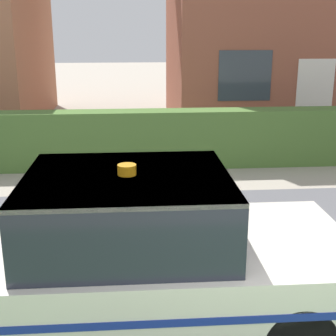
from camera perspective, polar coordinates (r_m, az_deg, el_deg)
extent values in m
cube|color=#5B5B60|center=(6.16, 7.56, -11.12)|extent=(28.00, 5.29, 0.01)
cube|color=#4C7233|center=(9.94, -3.49, 3.52)|extent=(11.88, 0.60, 1.22)
cylinder|color=black|center=(5.70, 10.13, -9.94)|extent=(0.65, 0.20, 0.65)
cylinder|color=black|center=(5.64, -15.01, -10.58)|extent=(0.65, 0.20, 0.65)
cube|color=silver|center=(4.73, -2.05, -12.66)|extent=(3.93, 1.84, 0.72)
cube|color=#232833|center=(4.43, -4.91, -4.91)|extent=(1.90, 1.65, 0.66)
cube|color=silver|center=(4.33, -5.01, -1.07)|extent=(1.90, 1.65, 0.04)
cube|color=navy|center=(3.93, -1.51, -18.49)|extent=(3.73, 0.03, 0.07)
cube|color=navy|center=(5.52, -2.43, -7.53)|extent=(3.73, 0.03, 0.07)
cylinder|color=orange|center=(4.31, -5.03, -0.21)|extent=(0.17, 0.17, 0.10)
cube|color=#93513D|center=(15.69, 14.71, 16.62)|extent=(7.38, 5.38, 5.98)
cube|color=white|center=(13.23, 17.37, 8.04)|extent=(1.00, 0.02, 2.10)
cube|color=#333D47|center=(12.58, 9.36, 11.03)|extent=(1.40, 0.02, 1.30)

